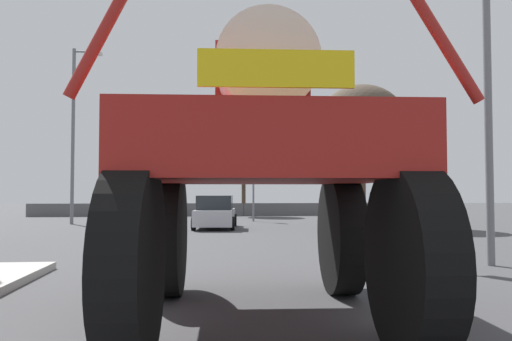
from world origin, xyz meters
The scene contains 10 objects.
ground_plane centered at (0.00, 18.00, 0.00)m, with size 120.00×120.00×0.00m, color #424244.
oversize_sprayer centered at (0.72, 7.63, 1.95)m, with size 4.18×5.28×4.64m.
sedan_ahead centered at (0.40, 24.73, 0.71)m, with size 2.17×4.24×1.52m.
traffic_signal_near_right centered at (4.45, 12.49, 2.52)m, with size 0.24×0.54×3.46m.
traffic_signal_far_left centered at (2.68, 30.38, 2.51)m, with size 0.24×0.55×3.44m.
streetlight_near_right centered at (6.59, 12.05, 4.28)m, with size 1.94×0.24×7.67m.
streetlight_far_left centered at (-6.95, 28.66, 5.07)m, with size 1.54×0.24×9.31m.
bare_tree_right centered at (7.66, 25.67, 5.20)m, with size 4.24×4.24×7.02m.
bare_tree_far_center centered at (2.63, 37.33, 4.23)m, with size 3.38×3.38×5.69m.
roadside_barrier centered at (0.00, 37.31, 0.45)m, with size 24.50×0.24×0.90m, color #59595B.
Camera 1 is at (-0.02, 0.92, 1.66)m, focal length 35.97 mm.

